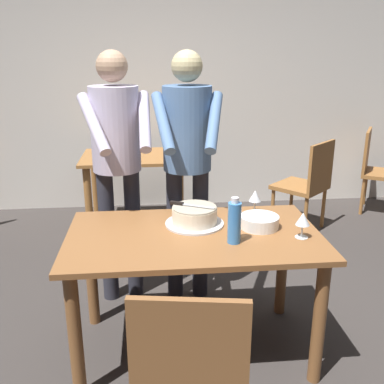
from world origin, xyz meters
name	(u,v)px	position (x,y,z in m)	size (l,w,h in m)	color
ground_plane	(194,348)	(0.00, 0.00, 0.00)	(14.00, 14.00, 0.00)	#383330
back_wall	(169,85)	(0.00, 2.67, 1.35)	(10.00, 0.12, 2.70)	silver
main_dining_table	(194,254)	(0.00, 0.00, 0.63)	(1.40, 0.81, 0.75)	brown
cake_on_platter	(195,216)	(0.02, 0.13, 0.80)	(0.34, 0.34, 0.11)	silver
cake_knife	(183,204)	(-0.05, 0.16, 0.87)	(0.25, 0.14, 0.02)	silver
plate_stack	(259,222)	(0.38, 0.05, 0.79)	(0.22, 0.22, 0.07)	white
wine_glass_near	(255,197)	(0.41, 0.30, 0.85)	(0.08, 0.08, 0.14)	silver
wine_glass_far	(303,220)	(0.57, -0.11, 0.85)	(0.08, 0.08, 0.14)	silver
water_bottle	(234,222)	(0.20, -0.14, 0.86)	(0.07, 0.07, 0.25)	#387AC6
person_cutting_cake	(187,151)	(0.02, 0.62, 1.08)	(0.47, 0.56, 1.72)	#2D2D38
person_standing_beside	(117,152)	(-0.45, 0.65, 1.08)	(0.46, 0.58, 1.72)	#2D2D38
chair_near_side	(191,371)	(-0.09, -0.78, 0.49)	(0.50, 0.50, 0.90)	brown
background_table	(135,172)	(-0.39, 1.97, 0.58)	(1.00, 0.70, 0.74)	#9E6633
background_chair_0	(307,182)	(1.28, 1.73, 0.49)	(0.62, 0.62, 0.90)	#9E6633
background_chair_1	(377,168)	(2.23, 2.18, 0.49)	(0.60, 0.60, 0.90)	#9E6633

